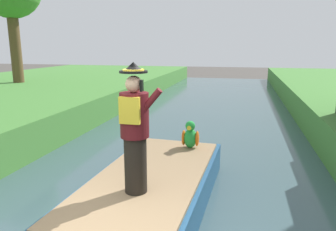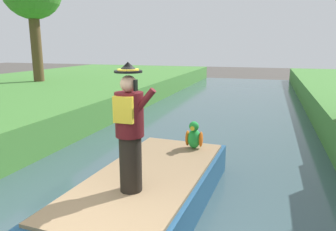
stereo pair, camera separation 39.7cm
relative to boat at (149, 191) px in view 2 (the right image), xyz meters
name	(u,v)px [view 2 (the right image)]	position (x,y,z in m)	size (l,w,h in m)	color
boat	(149,191)	(0.00, 0.00, 0.00)	(2.00, 4.28, 0.61)	#23517A
person_pirate	(130,129)	(-0.01, -0.66, 1.23)	(0.61, 0.42, 1.85)	black
parrot_plush	(194,137)	(0.41, 1.52, 0.55)	(0.36, 0.35, 0.57)	green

